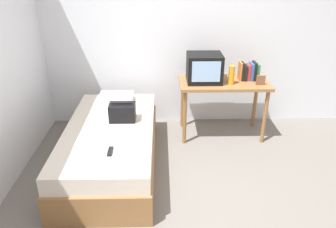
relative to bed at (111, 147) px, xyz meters
name	(u,v)px	position (x,y,z in m)	size (l,w,h in m)	color
ground_plane	(196,207)	(0.92, -0.75, -0.26)	(8.00, 8.00, 0.00)	slate
wall_back	(185,33)	(0.92, 1.25, 1.04)	(5.20, 0.10, 2.60)	silver
bed	(111,147)	(0.00, 0.00, 0.00)	(1.00, 2.00, 0.52)	olive
desk	(223,89)	(1.40, 0.75, 0.42)	(1.16, 0.60, 0.78)	olive
tv	(204,68)	(1.14, 0.76, 0.70)	(0.44, 0.39, 0.36)	black
water_bottle	(231,75)	(1.47, 0.64, 0.64)	(0.08, 0.08, 0.24)	orange
book_row	(249,71)	(1.73, 0.81, 0.63)	(0.26, 0.17, 0.24)	#CC7233
picture_frame	(261,80)	(1.84, 0.61, 0.58)	(0.11, 0.02, 0.12)	brown
pillow	(116,99)	(0.00, 0.69, 0.31)	(0.44, 0.34, 0.10)	silver
handbag	(122,112)	(0.14, 0.16, 0.36)	(0.30, 0.20, 0.22)	black
magazine	(86,141)	(-0.19, -0.32, 0.27)	(0.21, 0.29, 0.01)	white
remote_dark	(110,151)	(0.09, -0.54, 0.27)	(0.04, 0.16, 0.02)	black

